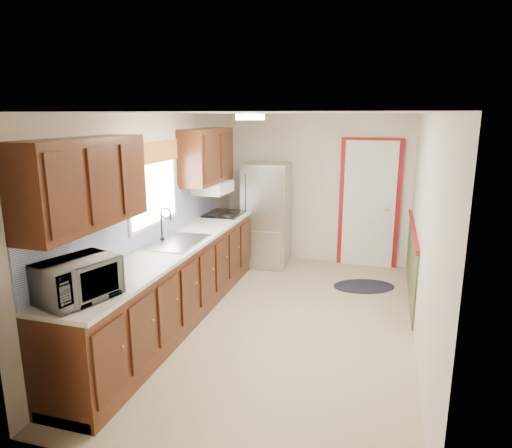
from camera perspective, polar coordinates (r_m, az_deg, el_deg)
The scene contains 8 objects.
room_shell at distance 5.09m, azimuth 3.18°, elevation 0.06°, with size 3.20×5.20×2.52m.
kitchen_run at distance 5.34m, azimuth -10.64°, elevation -3.85°, with size 0.63×4.00×2.20m.
back_wall_trim at distance 7.19m, azimuth 14.95°, elevation 1.06°, with size 1.12×2.30×2.08m.
ceiling_fixture at distance 4.84m, azimuth -0.74°, elevation 13.24°, with size 0.30×0.30×0.06m, color #FFD88C.
microwave at distance 3.89m, azimuth -21.44°, elevation -6.03°, with size 0.60×0.33×0.41m, color white.
refrigerator at distance 7.28m, azimuth 1.26°, elevation 1.17°, with size 0.74×0.72×1.65m.
rug at distance 6.72m, azimuth 13.33°, elevation -7.57°, with size 0.86×0.56×0.01m, color black.
cooktop at distance 6.79m, azimuth -3.95°, elevation 1.30°, with size 0.51×0.62×0.02m, color black.
Camera 1 is at (1.11, -4.83, 2.38)m, focal length 32.00 mm.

